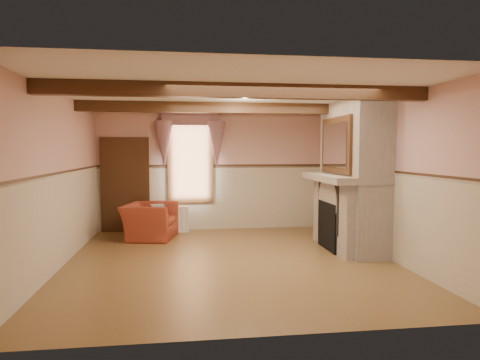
{
  "coord_description": "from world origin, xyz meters",
  "views": [
    {
      "loc": [
        -0.79,
        -7.12,
        1.88
      ],
      "look_at": [
        0.28,
        0.8,
        1.32
      ],
      "focal_mm": 32.0,
      "sensor_mm": 36.0,
      "label": 1
    }
  ],
  "objects": [
    {
      "name": "bowl",
      "position": [
        2.24,
        0.42,
        1.46
      ],
      "size": [
        0.33,
        0.33,
        0.08
      ],
      "primitive_type": "imported",
      "color": "brown",
      "rests_on": "mantel"
    },
    {
      "name": "fireplace",
      "position": [
        2.42,
        0.6,
        1.4
      ],
      "size": [
        0.85,
        2.0,
        2.8
      ],
      "primitive_type": "cube",
      "color": "gray",
      "rests_on": "floor"
    },
    {
      "name": "radiator",
      "position": [
        -1.0,
        2.7,
        0.3
      ],
      "size": [
        0.7,
        0.19,
        0.6
      ],
      "primitive_type": "cube",
      "rotation": [
        0.0,
        0.0,
        -0.01
      ],
      "color": "white",
      "rests_on": "floor"
    },
    {
      "name": "side_table",
      "position": [
        -1.34,
        1.8,
        0.28
      ],
      "size": [
        0.51,
        0.51,
        0.55
      ],
      "primitive_type": "cylinder",
      "rotation": [
        0.0,
        0.0,
        -0.0
      ],
      "color": "brown",
      "rests_on": "floor"
    },
    {
      "name": "firebox",
      "position": [
        2.0,
        0.6,
        0.45
      ],
      "size": [
        0.2,
        0.95,
        0.9
      ],
      "primitive_type": "cube",
      "color": "black",
      "rests_on": "floor"
    },
    {
      "name": "ceiling",
      "position": [
        0.0,
        0.0,
        2.8
      ],
      "size": [
        5.5,
        6.0,
        0.01
      ],
      "primitive_type": "cube",
      "color": "silver",
      "rests_on": "wall_back"
    },
    {
      "name": "wall_right",
      "position": [
        2.75,
        0.0,
        1.4
      ],
      "size": [
        0.02,
        6.0,
        2.8
      ],
      "primitive_type": "cube",
      "color": "#CE9A8E",
      "rests_on": "floor"
    },
    {
      "name": "armchair",
      "position": [
        -1.49,
        2.06,
        0.37
      ],
      "size": [
        1.21,
        1.33,
        0.75
      ],
      "primitive_type": "imported",
      "rotation": [
        0.0,
        0.0,
        1.37
      ],
      "color": "maroon",
      "rests_on": "floor"
    },
    {
      "name": "door",
      "position": [
        -2.1,
        2.94,
        1.05
      ],
      "size": [
        1.1,
        0.1,
        2.1
      ],
      "primitive_type": "cube",
      "color": "black",
      "rests_on": "floor"
    },
    {
      "name": "mantel_clock",
      "position": [
        2.24,
        1.4,
        1.52
      ],
      "size": [
        0.14,
        0.24,
        0.2
      ],
      "primitive_type": "cube",
      "color": "black",
      "rests_on": "mantel"
    },
    {
      "name": "chair_rail",
      "position": [
        0.0,
        0.0,
        1.5
      ],
      "size": [
        5.5,
        6.0,
        0.08
      ],
      "primitive_type": null,
      "color": "black",
      "rests_on": "wainscot"
    },
    {
      "name": "window",
      "position": [
        -0.6,
        2.97,
        1.65
      ],
      "size": [
        1.06,
        0.08,
        2.02
      ],
      "primitive_type": "cube",
      "color": "white",
      "rests_on": "wall_back"
    },
    {
      "name": "wall_back",
      "position": [
        0.0,
        3.0,
        1.4
      ],
      "size": [
        5.5,
        0.02,
        2.8
      ],
      "primitive_type": "cube",
      "color": "#CE9A8E",
      "rests_on": "floor"
    },
    {
      "name": "book_stack",
      "position": [
        -1.31,
        1.83,
        0.65
      ],
      "size": [
        0.31,
        0.36,
        0.2
      ],
      "primitive_type": "cube",
      "rotation": [
        0.0,
        0.0,
        0.17
      ],
      "color": "#B7AD8C",
      "rests_on": "side_table"
    },
    {
      "name": "window_drapes",
      "position": [
        -0.6,
        2.88,
        2.25
      ],
      "size": [
        1.3,
        0.14,
        1.4
      ],
      "primitive_type": "cube",
      "color": "gray",
      "rests_on": "wall_back"
    },
    {
      "name": "overmantel_mirror",
      "position": [
        2.06,
        0.6,
        1.97
      ],
      "size": [
        0.06,
        1.44,
        1.04
      ],
      "primitive_type": "cube",
      "color": "silver",
      "rests_on": "fireplace"
    },
    {
      "name": "wainscot",
      "position": [
        0.0,
        0.0,
        0.75
      ],
      "size": [
        5.5,
        6.0,
        1.5
      ],
      "primitive_type": null,
      "color": "beige",
      "rests_on": "floor"
    },
    {
      "name": "jar_yellow",
      "position": [
        2.24,
        0.45,
        1.48
      ],
      "size": [
        0.06,
        0.06,
        0.12
      ],
      "primitive_type": "cylinder",
      "color": "gold",
      "rests_on": "mantel"
    },
    {
      "name": "oil_lamp",
      "position": [
        2.24,
        0.82,
        1.56
      ],
      "size": [
        0.11,
        0.11,
        0.28
      ],
      "primitive_type": "cylinder",
      "color": "#C98A38",
      "rests_on": "mantel"
    },
    {
      "name": "candle_red",
      "position": [
        2.24,
        -0.16,
        1.5
      ],
      "size": [
        0.06,
        0.06,
        0.16
      ],
      "primitive_type": "cylinder",
      "color": "#AC1E15",
      "rests_on": "mantel"
    },
    {
      "name": "wall_front",
      "position": [
        0.0,
        -3.0,
        1.4
      ],
      "size": [
        5.5,
        0.02,
        2.8
      ],
      "primitive_type": "cube",
      "color": "#CE9A8E",
      "rests_on": "floor"
    },
    {
      "name": "wall_left",
      "position": [
        -2.75,
        0.0,
        1.4
      ],
      "size": [
        0.02,
        6.0,
        2.8
      ],
      "primitive_type": "cube",
      "color": "#CE9A8E",
      "rests_on": "floor"
    },
    {
      "name": "floor",
      "position": [
        0.0,
        0.0,
        0.0
      ],
      "size": [
        5.5,
        6.0,
        0.01
      ],
      "primitive_type": "cube",
      "color": "brown",
      "rests_on": "ground"
    },
    {
      "name": "ceiling_beam_back",
      "position": [
        0.0,
        1.2,
        2.7
      ],
      "size": [
        5.5,
        0.18,
        0.2
      ],
      "primitive_type": "cube",
      "color": "black",
      "rests_on": "ceiling"
    },
    {
      "name": "mantel",
      "position": [
        2.24,
        0.6,
        1.36
      ],
      "size": [
        1.05,
        2.05,
        0.12
      ],
      "primitive_type": "cube",
      "color": "gray",
      "rests_on": "fireplace"
    },
    {
      "name": "ceiling_beam_front",
      "position": [
        0.0,
        -1.2,
        2.7
      ],
      "size": [
        5.5,
        0.18,
        0.2
      ],
      "primitive_type": "cube",
      "color": "black",
      "rests_on": "ceiling"
    }
  ]
}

